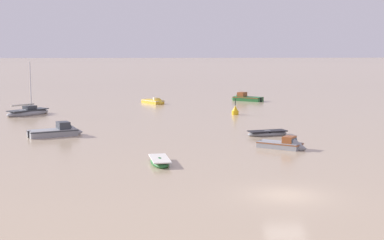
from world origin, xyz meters
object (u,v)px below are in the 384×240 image
at_px(motorboat_moored_2, 155,102).
at_px(motorboat_moored_4, 61,133).
at_px(rowboat_moored_2, 267,133).
at_px(sailboat_moored_2, 28,113).
at_px(channel_buoy, 235,111).
at_px(rowboat_moored_0, 160,162).
at_px(motorboat_moored_5, 287,146).
at_px(motorboat_moored_0, 243,99).

distance_m(motorboat_moored_2, motorboat_moored_4, 33.27).
height_order(rowboat_moored_2, sailboat_moored_2, sailboat_moored_2).
bearing_deg(channel_buoy, motorboat_moored_4, -139.48).
bearing_deg(rowboat_moored_2, rowboat_moored_0, 36.69).
xyz_separation_m(rowboat_moored_0, rowboat_moored_2, (10.88, 13.82, 0.01)).
xyz_separation_m(rowboat_moored_0, motorboat_moored_2, (-0.85, 46.62, 0.05)).
bearing_deg(motorboat_moored_5, channel_buoy, 128.07).
bearing_deg(rowboat_moored_0, motorboat_moored_4, 26.86).
relative_size(motorboat_moored_0, rowboat_moored_2, 1.24).
relative_size(rowboat_moored_0, motorboat_moored_2, 0.89).
height_order(rowboat_moored_2, channel_buoy, channel_buoy).
distance_m(rowboat_moored_0, channel_buoy, 33.13).
distance_m(motorboat_moored_0, sailboat_moored_2, 36.07).
xyz_separation_m(motorboat_moored_0, rowboat_moored_0, (-13.67, -51.07, -0.14)).
bearing_deg(motorboat_moored_5, sailboat_moored_2, 171.89).
xyz_separation_m(rowboat_moored_0, sailboat_moored_2, (-17.41, 32.77, 0.14)).
relative_size(motorboat_moored_5, channel_buoy, 1.98).
relative_size(motorboat_moored_0, motorboat_moored_2, 1.18).
xyz_separation_m(rowboat_moored_2, sailboat_moored_2, (-28.30, 18.95, 0.13)).
height_order(sailboat_moored_2, channel_buoy, sailboat_moored_2).
xyz_separation_m(rowboat_moored_0, motorboat_moored_5, (11.17, 5.93, 0.08)).
distance_m(rowboat_moored_2, motorboat_moored_4, 20.94).
xyz_separation_m(motorboat_moored_2, sailboat_moored_2, (-16.56, -13.85, 0.09)).
distance_m(motorboat_moored_2, channel_buoy, 18.41).
bearing_deg(rowboat_moored_2, channel_buoy, -101.74).
height_order(motorboat_moored_0, channel_buoy, channel_buoy).
bearing_deg(rowboat_moored_0, motorboat_moored_2, -6.54).
distance_m(motorboat_moored_5, channel_buoy, 25.74).
relative_size(motorboat_moored_2, motorboat_moored_5, 1.04).
bearing_deg(motorboat_moored_2, channel_buoy, -0.60).
bearing_deg(motorboat_moored_5, motorboat_moored_0, 121.92).
bearing_deg(motorboat_moored_0, sailboat_moored_2, 67.46).
bearing_deg(motorboat_moored_4, sailboat_moored_2, 87.01).
bearing_deg(motorboat_moored_4, motorboat_moored_0, 31.82).
height_order(motorboat_moored_2, channel_buoy, channel_buoy).
bearing_deg(motorboat_moored_4, rowboat_moored_0, -80.67).
bearing_deg(rowboat_moored_2, motorboat_moored_5, 77.00).
distance_m(rowboat_moored_2, motorboat_moored_2, 34.84).
height_order(rowboat_moored_0, motorboat_moored_5, motorboat_moored_5).
bearing_deg(sailboat_moored_2, motorboat_moored_5, -93.32).
bearing_deg(channel_buoy, sailboat_moored_2, 177.60).
xyz_separation_m(motorboat_moored_2, channel_buoy, (10.69, -14.99, 0.24)).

